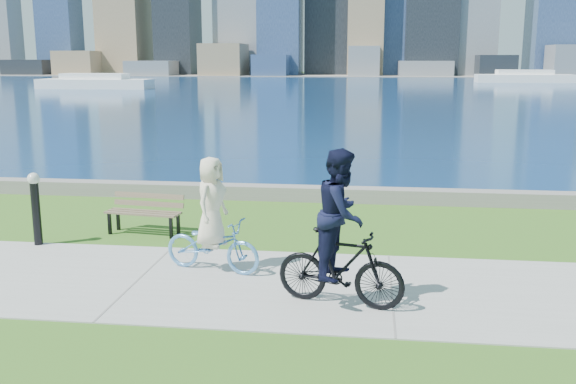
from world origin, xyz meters
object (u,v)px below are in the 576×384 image
cyclist_man (341,241)px  cyclist_woman (212,229)px  park_bench (145,210)px  bollard_lamp (36,204)px

cyclist_man → cyclist_woman: bearing=73.7°
park_bench → bollard_lamp: bearing=-140.2°
cyclist_man → park_bench: bearing=63.7°
cyclist_woman → park_bench: bearing=55.8°
park_bench → cyclist_man: 5.37m
cyclist_woman → cyclist_man: cyclist_man is taller
park_bench → cyclist_woman: 2.92m
bollard_lamp → cyclist_man: 6.27m
cyclist_woman → cyclist_man: bearing=-105.6°
park_bench → cyclist_woman: size_ratio=0.83×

